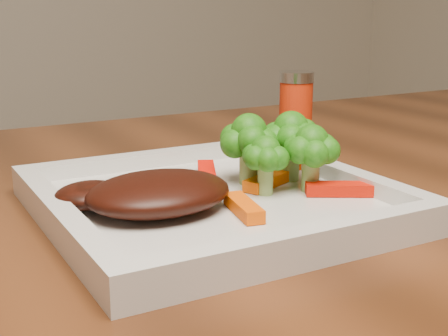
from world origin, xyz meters
TOP-DOWN VIEW (x-y plane):
  - plate at (-0.01, -0.05)m, footprint 0.27×0.27m
  - steak at (-0.06, -0.06)m, footprint 0.12×0.09m
  - broccoli_0 at (0.04, -0.02)m, footprint 0.07×0.07m
  - broccoli_1 at (0.08, -0.03)m, footprint 0.06×0.06m
  - broccoli_2 at (0.08, -0.07)m, footprint 0.05×0.05m
  - broccoli_3 at (0.04, -0.06)m, footprint 0.06×0.06m
  - carrot_1 at (0.09, -0.09)m, footprint 0.06×0.04m
  - carrot_2 at (-0.00, -0.10)m, footprint 0.02×0.06m
  - carrot_3 at (0.10, -0.00)m, footprint 0.05×0.02m
  - carrot_4 at (0.02, 0.01)m, footprint 0.04×0.06m
  - carrot_6 at (0.05, -0.04)m, footprint 0.06×0.04m
  - spice_shaker at (0.19, 0.11)m, footprint 0.04×0.04m

SIDE VIEW (x-z plane):
  - plate at x=-0.01m, z-range 0.75..0.76m
  - carrot_1 at x=0.09m, z-range 0.76..0.77m
  - carrot_2 at x=0.00m, z-range 0.76..0.77m
  - carrot_3 at x=0.10m, z-range 0.76..0.77m
  - carrot_4 at x=0.02m, z-range 0.76..0.77m
  - carrot_6 at x=0.05m, z-range 0.76..0.77m
  - steak at x=-0.06m, z-range 0.76..0.79m
  - broccoli_2 at x=0.08m, z-range 0.76..0.82m
  - broccoli_3 at x=0.04m, z-range 0.76..0.82m
  - broccoli_1 at x=0.08m, z-range 0.76..0.83m
  - spice_shaker at x=0.19m, z-range 0.75..0.84m
  - broccoli_0 at x=0.04m, z-range 0.76..0.83m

